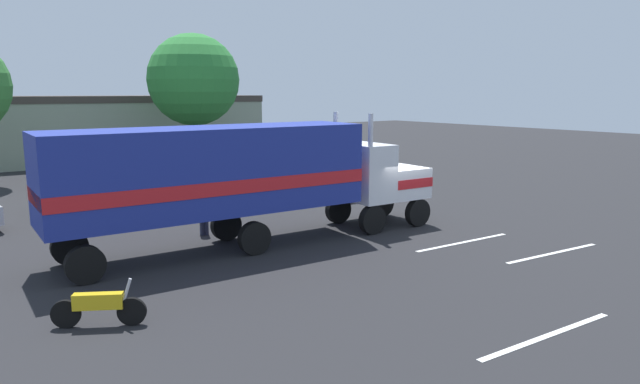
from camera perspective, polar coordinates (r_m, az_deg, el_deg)
ground_plane at (r=23.24m, az=7.26°, el=-3.25°), size 120.00×120.00×0.00m
lane_stripe_near at (r=20.99m, az=14.05°, el=-4.89°), size 4.40×0.50×0.01m
lane_stripe_mid at (r=20.54m, az=22.18°, el=-5.67°), size 4.39×0.65×0.01m
lane_stripe_far at (r=13.87m, az=21.74°, el=-13.14°), size 4.40×0.49×0.01m
semi_truck at (r=19.54m, az=-7.85°, el=1.77°), size 14.31×3.51×4.50m
person_bystander at (r=21.71m, az=-11.52°, el=-1.89°), size 0.36×0.47×1.63m
parked_bus at (r=29.66m, az=-15.38°, el=3.40°), size 11.02×2.68×3.40m
motorcycle at (r=14.14m, az=-21.13°, el=-10.58°), size 1.85×1.19×1.12m
tree_center at (r=40.89m, az=-12.49°, el=10.84°), size 6.25×6.25×9.20m
building_backdrop at (r=47.50m, az=-19.37°, el=6.29°), size 22.40×7.54×4.95m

